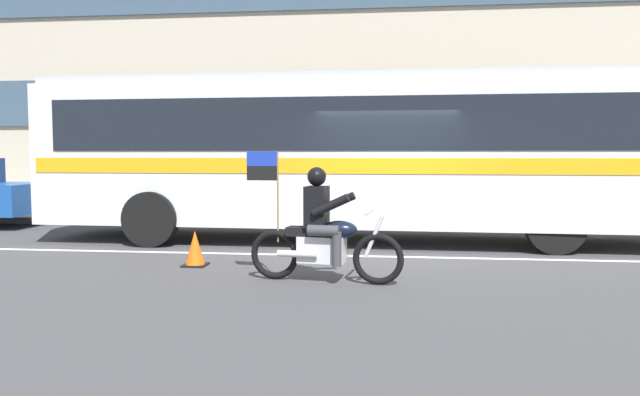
% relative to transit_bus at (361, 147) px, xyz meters
% --- Properties ---
extents(ground_plane, '(60.00, 60.00, 0.00)m').
position_rel_transit_bus_xyz_m(ground_plane, '(0.51, -1.19, -1.88)').
color(ground_plane, '#3D3D3F').
extents(sidewalk_curb, '(28.00, 3.80, 0.15)m').
position_rel_transit_bus_xyz_m(sidewalk_curb, '(0.51, 3.91, -1.81)').
color(sidewalk_curb, gray).
rests_on(sidewalk_curb, ground_plane).
extents(lane_center_stripe, '(26.60, 0.14, 0.01)m').
position_rel_transit_bus_xyz_m(lane_center_stripe, '(0.51, -1.79, -1.88)').
color(lane_center_stripe, silver).
rests_on(lane_center_stripe, ground_plane).
extents(office_building_facade, '(28.00, 0.89, 9.45)m').
position_rel_transit_bus_xyz_m(office_building_facade, '(0.51, 6.19, 2.85)').
color(office_building_facade, '#B2A893').
rests_on(office_building_facade, ground_plane).
extents(transit_bus, '(12.59, 2.90, 3.22)m').
position_rel_transit_bus_xyz_m(transit_bus, '(0.00, 0.00, 0.00)').
color(transit_bus, silver).
rests_on(transit_bus, ground_plane).
extents(motorcycle_with_rider, '(2.18, 0.68, 1.78)m').
position_rel_transit_bus_xyz_m(motorcycle_with_rider, '(-0.31, -3.93, -1.22)').
color(motorcycle_with_rider, black).
rests_on(motorcycle_with_rider, ground_plane).
extents(traffic_cone, '(0.36, 0.36, 0.55)m').
position_rel_transit_bus_xyz_m(traffic_cone, '(-2.42, -3.00, -1.63)').
color(traffic_cone, '#EA590F').
rests_on(traffic_cone, ground_plane).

